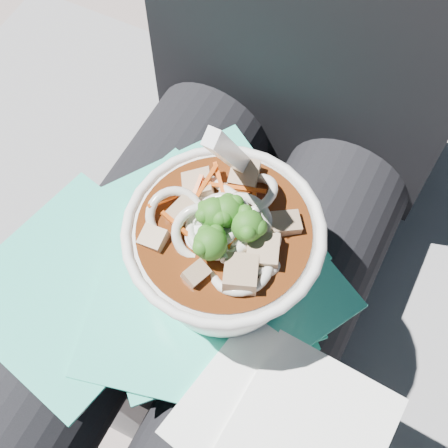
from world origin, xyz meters
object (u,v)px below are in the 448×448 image
at_px(person_body, 229,231).
at_px(udon_bowl, 224,248).
at_px(plastic_bag, 185,279).
at_px(stone_ledge, 244,295).
at_px(lap, 190,312).

xyz_separation_m(person_body, udon_bowl, (0.03, -0.07, 0.12)).
bearing_deg(person_body, plastic_bag, -91.20).
relative_size(stone_ledge, lap, 2.08).
xyz_separation_m(plastic_bag, udon_bowl, (0.03, 0.02, 0.07)).
relative_size(person_body, udon_bowl, 4.66).
distance_m(person_body, udon_bowl, 0.14).
relative_size(stone_ledge, udon_bowl, 4.76).
distance_m(stone_ledge, lap, 0.33).
bearing_deg(stone_ledge, lap, -90.00).
distance_m(stone_ledge, udon_bowl, 0.46).
height_order(stone_ledge, lap, lap).
bearing_deg(stone_ledge, plastic_bag, -90.73).
distance_m(lap, plastic_bag, 0.08).
bearing_deg(stone_ledge, udon_bowl, -76.45).
xyz_separation_m(stone_ledge, person_body, (-0.00, -0.06, 0.32)).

